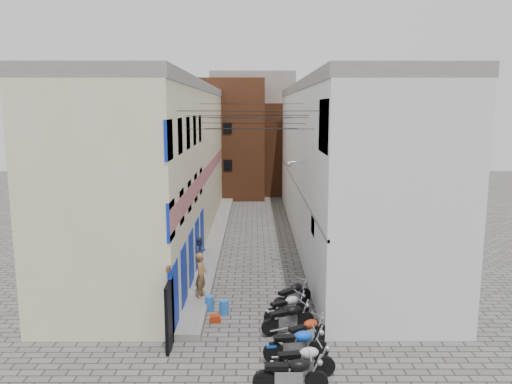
{
  "coord_description": "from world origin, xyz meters",
  "views": [
    {
      "loc": [
        0.19,
        -15.37,
        7.6
      ],
      "look_at": [
        0.26,
        11.91,
        3.0
      ],
      "focal_mm": 35.0,
      "sensor_mm": 36.0,
      "label": 1
    }
  ],
  "objects_px": {
    "red_crate": "(215,318)",
    "motorcycle_f": "(287,306)",
    "water_jug_far": "(209,303)",
    "water_jug_near": "(224,307)",
    "motorcycle_e": "(288,317)",
    "motorcycle_g": "(293,294)",
    "motorcycle_a": "(291,373)",
    "person_a": "(201,275)",
    "motorcycle_b": "(302,360)",
    "motorcycle_c": "(296,343)",
    "person_b": "(200,252)",
    "motorcycle_d": "(306,331)"
  },
  "relations": [
    {
      "from": "motorcycle_c",
      "to": "person_a",
      "type": "xyz_separation_m",
      "value": [
        -3.36,
        4.62,
        0.55
      ]
    },
    {
      "from": "motorcycle_f",
      "to": "water_jug_near",
      "type": "distance_m",
      "value": 2.38
    },
    {
      "from": "motorcycle_c",
      "to": "water_jug_far",
      "type": "height_order",
      "value": "motorcycle_c"
    },
    {
      "from": "motorcycle_d",
      "to": "person_a",
      "type": "xyz_separation_m",
      "value": [
        -3.74,
        3.68,
        0.61
      ]
    },
    {
      "from": "motorcycle_c",
      "to": "motorcycle_g",
      "type": "relative_size",
      "value": 1.01
    },
    {
      "from": "motorcycle_e",
      "to": "motorcycle_b",
      "type": "bearing_deg",
      "value": -20.02
    },
    {
      "from": "person_a",
      "to": "red_crate",
      "type": "distance_m",
      "value": 2.15
    },
    {
      "from": "red_crate",
      "to": "person_b",
      "type": "bearing_deg",
      "value": 101.44
    },
    {
      "from": "red_crate",
      "to": "motorcycle_f",
      "type": "bearing_deg",
      "value": 2.32
    },
    {
      "from": "motorcycle_a",
      "to": "person_a",
      "type": "distance_m",
      "value": 7.06
    },
    {
      "from": "motorcycle_f",
      "to": "motorcycle_c",
      "type": "bearing_deg",
      "value": -26.82
    },
    {
      "from": "motorcycle_c",
      "to": "motorcycle_d",
      "type": "xyz_separation_m",
      "value": [
        0.38,
        0.94,
        -0.06
      ]
    },
    {
      "from": "motorcycle_d",
      "to": "red_crate",
      "type": "xyz_separation_m",
      "value": [
        -3.06,
        1.91,
        -0.41
      ]
    },
    {
      "from": "motorcycle_e",
      "to": "water_jug_far",
      "type": "xyz_separation_m",
      "value": [
        -2.87,
        1.95,
        -0.3
      ]
    },
    {
      "from": "motorcycle_f",
      "to": "motorcycle_b",
      "type": "bearing_deg",
      "value": -26.16
    },
    {
      "from": "motorcycle_c",
      "to": "red_crate",
      "type": "relative_size",
      "value": 5.22
    },
    {
      "from": "motorcycle_b",
      "to": "motorcycle_f",
      "type": "xyz_separation_m",
      "value": [
        -0.17,
        3.94,
        -0.03
      ]
    },
    {
      "from": "motorcycle_a",
      "to": "person_a",
      "type": "height_order",
      "value": "person_a"
    },
    {
      "from": "motorcycle_c",
      "to": "motorcycle_g",
      "type": "height_order",
      "value": "motorcycle_c"
    },
    {
      "from": "motorcycle_b",
      "to": "red_crate",
      "type": "bearing_deg",
      "value": -153.49
    },
    {
      "from": "motorcycle_b",
      "to": "motorcycle_c",
      "type": "height_order",
      "value": "motorcycle_c"
    },
    {
      "from": "motorcycle_e",
      "to": "motorcycle_f",
      "type": "bearing_deg",
      "value": 155.01
    },
    {
      "from": "motorcycle_a",
      "to": "motorcycle_c",
      "type": "height_order",
      "value": "motorcycle_a"
    },
    {
      "from": "motorcycle_a",
      "to": "motorcycle_b",
      "type": "distance_m",
      "value": 0.82
    },
    {
      "from": "motorcycle_c",
      "to": "motorcycle_d",
      "type": "distance_m",
      "value": 1.01
    },
    {
      "from": "motorcycle_a",
      "to": "person_b",
      "type": "distance_m",
      "value": 10.66
    },
    {
      "from": "motorcycle_a",
      "to": "person_b",
      "type": "relative_size",
      "value": 1.42
    },
    {
      "from": "motorcycle_g",
      "to": "motorcycle_f",
      "type": "bearing_deg",
      "value": -57.12
    },
    {
      "from": "motorcycle_f",
      "to": "water_jug_far",
      "type": "bearing_deg",
      "value": -137.25
    },
    {
      "from": "motorcycle_c",
      "to": "person_b",
      "type": "relative_size",
      "value": 1.41
    },
    {
      "from": "person_b",
      "to": "red_crate",
      "type": "relative_size",
      "value": 3.71
    },
    {
      "from": "person_a",
      "to": "motorcycle_b",
      "type": "bearing_deg",
      "value": -137.58
    },
    {
      "from": "person_a",
      "to": "water_jug_near",
      "type": "height_order",
      "value": "person_a"
    },
    {
      "from": "motorcycle_g",
      "to": "water_jug_far",
      "type": "height_order",
      "value": "motorcycle_g"
    },
    {
      "from": "motorcycle_b",
      "to": "red_crate",
      "type": "xyz_separation_m",
      "value": [
        -2.76,
        3.84,
        -0.45
      ]
    },
    {
      "from": "person_a",
      "to": "person_b",
      "type": "xyz_separation_m",
      "value": [
        -0.43,
        3.72,
        -0.17
      ]
    },
    {
      "from": "red_crate",
      "to": "motorcycle_c",
      "type": "bearing_deg",
      "value": -46.72
    },
    {
      "from": "motorcycle_a",
      "to": "motorcycle_f",
      "type": "bearing_deg",
      "value": 177.29
    },
    {
      "from": "motorcycle_e",
      "to": "motorcycle_g",
      "type": "distance_m",
      "value": 2.07
    },
    {
      "from": "water_jug_far",
      "to": "water_jug_near",
      "type": "bearing_deg",
      "value": -37.36
    },
    {
      "from": "motorcycle_c",
      "to": "water_jug_near",
      "type": "distance_m",
      "value": 4.24
    },
    {
      "from": "motorcycle_d",
      "to": "red_crate",
      "type": "height_order",
      "value": "motorcycle_d"
    },
    {
      "from": "person_a",
      "to": "red_crate",
      "type": "height_order",
      "value": "person_a"
    },
    {
      "from": "motorcycle_c",
      "to": "motorcycle_a",
      "type": "bearing_deg",
      "value": -16.99
    },
    {
      "from": "motorcycle_d",
      "to": "person_b",
      "type": "height_order",
      "value": "person_b"
    },
    {
      "from": "motorcycle_f",
      "to": "person_b",
      "type": "relative_size",
      "value": 1.29
    },
    {
      "from": "motorcycle_g",
      "to": "person_a",
      "type": "distance_m",
      "value": 3.64
    },
    {
      "from": "water_jug_near",
      "to": "motorcycle_a",
      "type": "bearing_deg",
      "value": -68.01
    },
    {
      "from": "motorcycle_b",
      "to": "person_a",
      "type": "height_order",
      "value": "person_a"
    },
    {
      "from": "water_jug_near",
      "to": "red_crate",
      "type": "relative_size",
      "value": 1.44
    }
  ]
}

